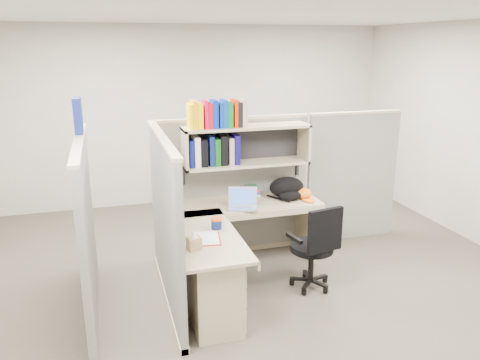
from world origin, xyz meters
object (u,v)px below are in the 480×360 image
object	(u,v)px
backpack	(288,188)
desk	(225,265)
task_chair	(314,260)
laptop	(243,199)
snack_canister	(216,223)

from	to	relation	value
backpack	desk	bearing A→B (deg)	-152.36
backpack	task_chair	world-z (taller)	backpack
laptop	task_chair	bearing A→B (deg)	-27.16
backpack	snack_canister	distance (m)	1.18
snack_canister	task_chair	size ratio (longest dim) A/B	0.11
desk	backpack	size ratio (longest dim) A/B	4.35
desk	laptop	xyz separation A→B (m)	(0.37, 0.66, 0.40)
snack_canister	task_chair	xyz separation A→B (m)	(0.97, -0.11, -0.46)
laptop	snack_canister	xyz separation A→B (m)	(-0.39, -0.46, -0.06)
laptop	snack_canister	size ratio (longest dim) A/B	2.90
laptop	snack_canister	bearing A→B (deg)	-113.20
laptop	backpack	xyz separation A→B (m)	(0.59, 0.19, 0.01)
snack_canister	laptop	bearing A→B (deg)	49.43
laptop	backpack	world-z (taller)	backpack
task_chair	snack_canister	bearing A→B (deg)	173.68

